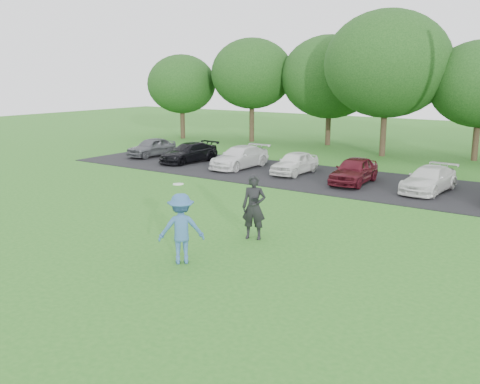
% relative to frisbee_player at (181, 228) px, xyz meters
% --- Properties ---
extents(ground, '(100.00, 100.00, 0.00)m').
position_rel_frisbee_player_xyz_m(ground, '(-0.35, -0.28, -0.95)').
color(ground, '#286C1F').
rests_on(ground, ground).
extents(parking_lot, '(32.00, 6.50, 0.03)m').
position_rel_frisbee_player_xyz_m(parking_lot, '(-0.35, 12.72, -0.93)').
color(parking_lot, black).
rests_on(parking_lot, ground).
extents(frisbee_player, '(1.37, 1.34, 2.24)m').
position_rel_frisbee_player_xyz_m(frisbee_player, '(0.00, 0.00, 0.00)').
color(frisbee_player, '#356097').
rests_on(frisbee_player, ground).
extents(camera_bystander, '(0.85, 0.70, 1.99)m').
position_rel_frisbee_player_xyz_m(camera_bystander, '(0.41, 2.86, 0.05)').
color(camera_bystander, black).
rests_on(camera_bystander, ground).
extents(parked_cars, '(28.47, 4.40, 1.26)m').
position_rel_frisbee_player_xyz_m(parked_cars, '(0.76, 12.67, -0.33)').
color(parked_cars, '#595C61').
rests_on(parked_cars, parking_lot).
extents(tree_row, '(42.39, 9.85, 8.64)m').
position_rel_frisbee_player_xyz_m(tree_row, '(1.16, 22.48, 3.96)').
color(tree_row, '#38281C').
rests_on(tree_row, ground).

